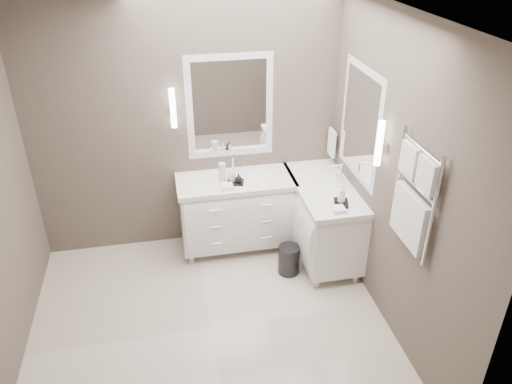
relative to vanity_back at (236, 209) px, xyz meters
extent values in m
cube|color=beige|center=(-0.45, -1.23, -0.49)|extent=(3.20, 3.00, 0.01)
cube|color=white|center=(-0.45, -1.23, 2.22)|extent=(3.20, 3.00, 0.01)
cube|color=#534942|center=(-0.45, 0.28, 0.86)|extent=(3.20, 0.01, 2.70)
cube|color=#534942|center=(-0.45, -2.73, 0.86)|extent=(3.20, 0.01, 2.70)
cube|color=#534942|center=(1.15, -1.23, 0.86)|extent=(0.01, 3.00, 2.70)
cube|color=white|center=(0.00, 0.00, -0.04)|extent=(1.20, 0.55, 0.70)
cube|color=white|center=(0.00, 0.00, 0.34)|extent=(1.24, 0.59, 0.05)
ellipsoid|color=white|center=(0.00, 0.00, 0.32)|extent=(0.36, 0.28, 0.12)
cylinder|color=white|center=(0.00, 0.16, 0.47)|extent=(0.02, 0.02, 0.22)
cube|color=white|center=(0.88, -0.33, -0.04)|extent=(0.55, 1.20, 0.70)
cube|color=white|center=(0.88, -0.33, 0.34)|extent=(0.59, 1.24, 0.05)
ellipsoid|color=white|center=(0.88, -0.33, 0.32)|extent=(0.36, 0.28, 0.12)
cylinder|color=white|center=(1.04, -0.33, 0.47)|extent=(0.02, 0.02, 0.22)
cube|color=white|center=(0.00, 0.26, 1.06)|extent=(0.90, 0.02, 1.10)
cube|color=white|center=(0.00, 0.26, 1.06)|extent=(0.77, 0.02, 0.96)
cube|color=white|center=(1.14, -0.43, 1.06)|extent=(0.02, 0.90, 1.10)
cube|color=white|center=(1.14, -0.43, 1.06)|extent=(0.02, 0.90, 0.96)
cube|color=white|center=(-0.58, 0.20, 1.06)|extent=(0.05, 0.05, 0.10)
cylinder|color=white|center=(-0.58, 0.20, 1.11)|extent=(0.06, 0.06, 0.40)
cube|color=white|center=(1.08, -1.01, 1.06)|extent=(0.05, 0.05, 0.10)
cylinder|color=white|center=(1.08, -1.01, 1.11)|extent=(0.06, 0.06, 0.40)
cylinder|color=white|center=(1.10, 0.13, 0.76)|extent=(0.02, 0.22, 0.02)
cube|color=white|center=(1.08, 0.13, 0.62)|extent=(0.03, 0.17, 0.30)
cylinder|color=white|center=(1.10, -1.90, 0.96)|extent=(0.03, 0.03, 0.90)
cylinder|color=white|center=(1.10, -1.35, 0.96)|extent=(0.03, 0.03, 0.90)
cube|color=white|center=(1.10, -1.76, 1.19)|extent=(0.06, 0.22, 0.24)
cube|color=white|center=(1.10, -1.50, 1.19)|extent=(0.06, 0.22, 0.24)
cube|color=white|center=(1.10, -1.63, 0.75)|extent=(0.06, 0.46, 0.42)
cylinder|color=black|center=(0.45, -0.58, -0.33)|extent=(0.24, 0.24, 0.31)
cube|color=black|center=(-0.02, -0.09, 0.38)|extent=(0.20, 0.17, 0.03)
cube|color=black|center=(0.91, -0.71, 0.38)|extent=(0.17, 0.20, 0.03)
cylinder|color=silver|center=(-0.14, -0.03, 0.47)|extent=(0.08, 0.08, 0.21)
imported|color=white|center=(-0.05, -0.07, 0.45)|extent=(0.07, 0.08, 0.12)
imported|color=black|center=(0.01, -0.12, 0.44)|extent=(0.08, 0.08, 0.09)
imported|color=white|center=(0.91, -0.71, 0.48)|extent=(0.09, 0.09, 0.19)
camera|label=1|loc=(-0.70, -4.57, 2.82)|focal=35.00mm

